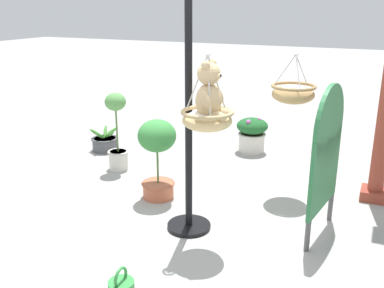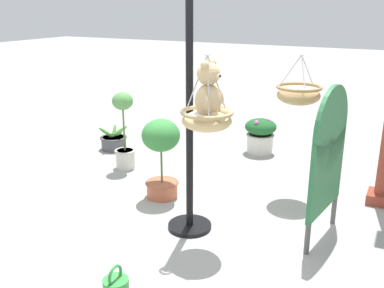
{
  "view_description": "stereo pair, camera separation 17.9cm",
  "coord_description": "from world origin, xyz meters",
  "px_view_note": "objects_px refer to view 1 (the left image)",
  "views": [
    {
      "loc": [
        3.46,
        1.68,
        2.18
      ],
      "look_at": [
        0.0,
        0.1,
        0.95
      ],
      "focal_mm": 40.94,
      "sensor_mm": 36.0,
      "label": 1
    },
    {
      "loc": [
        3.38,
        1.85,
        2.18
      ],
      "look_at": [
        0.0,
        0.1,
        0.95
      ],
      "focal_mm": 40.94,
      "sensor_mm": 36.0,
      "label": 2
    }
  ],
  "objects_px": {
    "potted_plant_flowering_red": "(252,133)",
    "potted_plant_bushy_green": "(117,133)",
    "potted_plant_conical_shrub": "(157,152)",
    "display_sign_board": "(327,151)",
    "teddy_bear": "(210,94)",
    "display_pole_central": "(189,160)",
    "potted_plant_small_succulent": "(105,142)",
    "hanging_basket_left_high": "(293,93)",
    "hanging_basket_with_teddy": "(207,119)"
  },
  "relations": [
    {
      "from": "hanging_basket_with_teddy",
      "to": "teddy_bear",
      "type": "distance_m",
      "value": 0.22
    },
    {
      "from": "teddy_bear",
      "to": "hanging_basket_left_high",
      "type": "bearing_deg",
      "value": 163.71
    },
    {
      "from": "display_pole_central",
      "to": "hanging_basket_with_teddy",
      "type": "distance_m",
      "value": 0.55
    },
    {
      "from": "potted_plant_bushy_green",
      "to": "hanging_basket_left_high",
      "type": "bearing_deg",
      "value": 94.86
    },
    {
      "from": "display_pole_central",
      "to": "potted_plant_conical_shrub",
      "type": "relative_size",
      "value": 2.54
    },
    {
      "from": "potted_plant_bushy_green",
      "to": "potted_plant_flowering_red",
      "type": "bearing_deg",
      "value": 136.03
    },
    {
      "from": "potted_plant_bushy_green",
      "to": "display_sign_board",
      "type": "bearing_deg",
      "value": 76.32
    },
    {
      "from": "teddy_bear",
      "to": "potted_plant_flowering_red",
      "type": "bearing_deg",
      "value": -171.25
    },
    {
      "from": "potted_plant_small_succulent",
      "to": "potted_plant_conical_shrub",
      "type": "bearing_deg",
      "value": 53.54
    },
    {
      "from": "display_pole_central",
      "to": "display_sign_board",
      "type": "relative_size",
      "value": 1.59
    },
    {
      "from": "potted_plant_bushy_green",
      "to": "potted_plant_conical_shrub",
      "type": "height_order",
      "value": "potted_plant_bushy_green"
    },
    {
      "from": "hanging_basket_left_high",
      "to": "display_sign_board",
      "type": "bearing_deg",
      "value": 30.94
    },
    {
      "from": "potted_plant_conical_shrub",
      "to": "display_sign_board",
      "type": "xyz_separation_m",
      "value": [
        0.1,
        1.86,
        0.31
      ]
    },
    {
      "from": "display_sign_board",
      "to": "potted_plant_small_succulent",
      "type": "bearing_deg",
      "value": -110.25
    },
    {
      "from": "display_pole_central",
      "to": "display_sign_board",
      "type": "distance_m",
      "value": 1.29
    },
    {
      "from": "hanging_basket_with_teddy",
      "to": "teddy_bear",
      "type": "height_order",
      "value": "hanging_basket_with_teddy"
    },
    {
      "from": "teddy_bear",
      "to": "potted_plant_small_succulent",
      "type": "relative_size",
      "value": 1.12
    },
    {
      "from": "teddy_bear",
      "to": "display_sign_board",
      "type": "relative_size",
      "value": 0.35
    },
    {
      "from": "teddy_bear",
      "to": "potted_plant_bushy_green",
      "type": "height_order",
      "value": "teddy_bear"
    },
    {
      "from": "potted_plant_small_succulent",
      "to": "display_pole_central",
      "type": "bearing_deg",
      "value": 52.8
    },
    {
      "from": "hanging_basket_left_high",
      "to": "potted_plant_conical_shrub",
      "type": "distance_m",
      "value": 1.67
    },
    {
      "from": "potted_plant_small_succulent",
      "to": "teddy_bear",
      "type": "bearing_deg",
      "value": 53.66
    },
    {
      "from": "potted_plant_flowering_red",
      "to": "potted_plant_bushy_green",
      "type": "bearing_deg",
      "value": -43.97
    },
    {
      "from": "potted_plant_conical_shrub",
      "to": "hanging_basket_with_teddy",
      "type": "bearing_deg",
      "value": 53.13
    },
    {
      "from": "display_sign_board",
      "to": "potted_plant_bushy_green",
      "type": "bearing_deg",
      "value": -103.68
    },
    {
      "from": "potted_plant_bushy_green",
      "to": "display_sign_board",
      "type": "distance_m",
      "value": 2.9
    },
    {
      "from": "hanging_basket_left_high",
      "to": "potted_plant_small_succulent",
      "type": "relative_size",
      "value": 1.2
    },
    {
      "from": "display_pole_central",
      "to": "hanging_basket_left_high",
      "type": "xyz_separation_m",
      "value": [
        -1.29,
        0.69,
        0.48
      ]
    },
    {
      "from": "teddy_bear",
      "to": "potted_plant_flowering_red",
      "type": "relative_size",
      "value": 0.96
    },
    {
      "from": "hanging_basket_with_teddy",
      "to": "potted_plant_flowering_red",
      "type": "distance_m",
      "value": 2.91
    },
    {
      "from": "hanging_basket_left_high",
      "to": "display_pole_central",
      "type": "bearing_deg",
      "value": -28.32
    },
    {
      "from": "hanging_basket_left_high",
      "to": "potted_plant_small_succulent",
      "type": "height_order",
      "value": "hanging_basket_left_high"
    },
    {
      "from": "display_pole_central",
      "to": "potted_plant_bushy_green",
      "type": "xyz_separation_m",
      "value": [
        -1.1,
        -1.58,
        -0.22
      ]
    },
    {
      "from": "display_pole_central",
      "to": "potted_plant_small_succulent",
      "type": "relative_size",
      "value": 5.15
    },
    {
      "from": "potted_plant_bushy_green",
      "to": "display_sign_board",
      "type": "height_order",
      "value": "display_sign_board"
    },
    {
      "from": "potted_plant_small_succulent",
      "to": "hanging_basket_with_teddy",
      "type": "bearing_deg",
      "value": 53.39
    },
    {
      "from": "potted_plant_flowering_red",
      "to": "hanging_basket_left_high",
      "type": "bearing_deg",
      "value": 33.11
    },
    {
      "from": "hanging_basket_left_high",
      "to": "potted_plant_flowering_red",
      "type": "bearing_deg",
      "value": -146.89
    },
    {
      "from": "teddy_bear",
      "to": "potted_plant_small_succulent",
      "type": "bearing_deg",
      "value": -126.34
    },
    {
      "from": "hanging_basket_left_high",
      "to": "potted_plant_bushy_green",
      "type": "relative_size",
      "value": 0.52
    },
    {
      "from": "display_pole_central",
      "to": "potted_plant_flowering_red",
      "type": "height_order",
      "value": "display_pole_central"
    },
    {
      "from": "teddy_bear",
      "to": "potted_plant_conical_shrub",
      "type": "height_order",
      "value": "teddy_bear"
    },
    {
      "from": "potted_plant_bushy_green",
      "to": "potted_plant_small_succulent",
      "type": "relative_size",
      "value": 2.29
    },
    {
      "from": "potted_plant_bushy_green",
      "to": "teddy_bear",
      "type": "bearing_deg",
      "value": 56.04
    },
    {
      "from": "potted_plant_conical_shrub",
      "to": "potted_plant_flowering_red",
      "type": "bearing_deg",
      "value": 166.63
    },
    {
      "from": "potted_plant_conical_shrub",
      "to": "display_sign_board",
      "type": "height_order",
      "value": "display_sign_board"
    },
    {
      "from": "hanging_basket_with_teddy",
      "to": "potted_plant_small_succulent",
      "type": "bearing_deg",
      "value": -126.61
    },
    {
      "from": "display_pole_central",
      "to": "hanging_basket_left_high",
      "type": "height_order",
      "value": "display_pole_central"
    },
    {
      "from": "display_pole_central",
      "to": "teddy_bear",
      "type": "relative_size",
      "value": 4.61
    },
    {
      "from": "hanging_basket_with_teddy",
      "to": "potted_plant_bushy_green",
      "type": "xyz_separation_m",
      "value": [
        -1.25,
        -1.83,
        -0.69
      ]
    }
  ]
}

